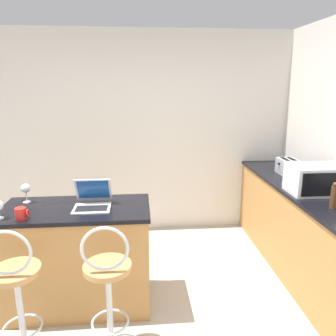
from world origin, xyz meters
TOP-DOWN VIEW (x-y plane):
  - wall_back at (0.00, 2.24)m, footprint 12.00×0.06m
  - breakfast_bar at (-0.50, 0.65)m, footprint 1.26×0.62m
  - counter_right at (1.73, 0.86)m, footprint 0.59×2.74m
  - bar_stool_near at (-0.81, 0.06)m, footprint 0.40×0.40m
  - bar_stool_far at (-0.19, 0.06)m, footprint 0.40×0.40m
  - laptop at (-0.35, 0.67)m, footprint 0.30×0.31m
  - microwave at (1.73, 0.84)m, footprint 0.52×0.34m
  - toaster at (1.76, 1.53)m, footprint 0.22×0.24m
  - pepper_mill at (1.66, 0.44)m, footprint 0.05×0.05m
  - wine_glass_short at (-0.94, 0.82)m, footprint 0.08×0.08m
  - mug_red at (-0.86, 0.43)m, footprint 0.10×0.08m

SIDE VIEW (x-z plane):
  - counter_right at x=1.73m, z-range 0.00..0.93m
  - breakfast_bar at x=-0.50m, z-range 0.00..0.93m
  - bar_stool_near at x=-0.81m, z-range -0.03..1.02m
  - bar_stool_far at x=-0.19m, z-range -0.03..1.02m
  - mug_red at x=-0.86m, z-range 0.93..1.02m
  - laptop at x=-0.35m, z-range 0.87..1.10m
  - toaster at x=1.76m, z-range 0.92..1.10m
  - pepper_mill at x=1.66m, z-range 0.92..1.15m
  - wine_glass_short at x=-0.94m, z-range 0.96..1.13m
  - microwave at x=1.73m, z-range 0.93..1.19m
  - wall_back at x=0.00m, z-range 0.00..2.60m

